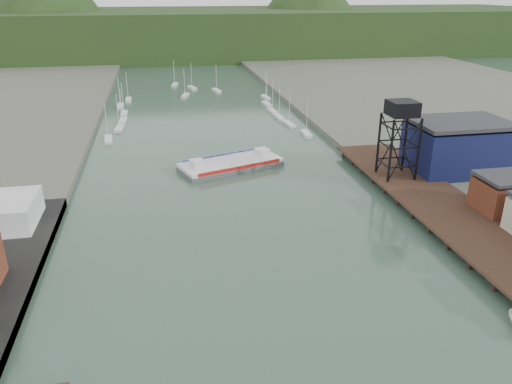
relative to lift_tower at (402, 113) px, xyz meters
name	(u,v)px	position (x,y,z in m)	size (l,w,h in m)	color
east_pier	(435,200)	(2.00, -13.00, -13.75)	(14.00, 70.00, 2.45)	black
lift_tower	(402,113)	(0.00, 0.00, 0.00)	(6.50, 6.50, 16.00)	black
blue_shed	(457,147)	(15.00, 2.00, -8.59)	(20.50, 14.50, 11.30)	#0C1535
marina_sailboats	(198,108)	(-34.92, 80.46, -15.30)	(57.71, 92.65, 0.90)	silver
distant_hills	(169,36)	(-38.98, 243.35, -5.27)	(500.00, 120.00, 80.00)	black
chain_ferry	(231,164)	(-32.63, 17.50, -14.67)	(25.34, 16.61, 3.39)	#525355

